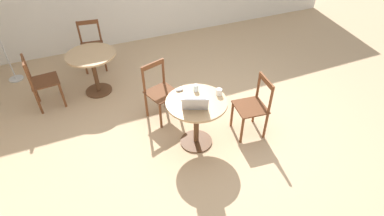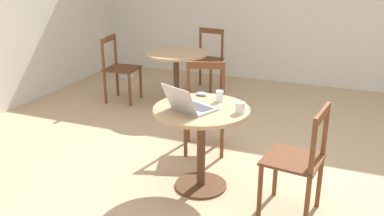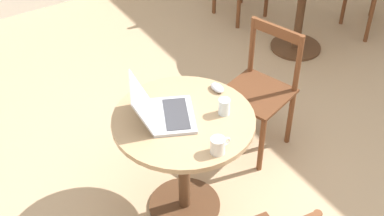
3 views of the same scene
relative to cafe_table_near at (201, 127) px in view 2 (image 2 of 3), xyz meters
name	(u,v)px [view 2 (image 2 of 3)]	position (x,y,z in m)	size (l,w,h in m)	color
ground_plane	(243,184)	(0.17, -0.32, -0.54)	(16.00, 16.00, 0.00)	tan
cafe_table_near	(201,127)	(0.00, 0.00, 0.00)	(0.77, 0.77, 0.70)	#51331E
cafe_table_mid	(176,65)	(1.76, 1.01, 0.00)	(0.77, 0.77, 0.70)	#51331E
chair_near_front	(298,161)	(-0.10, -0.79, -0.11)	(0.45, 0.45, 0.86)	brown
chair_near_right	(205,107)	(0.73, 0.24, -0.11)	(0.50, 0.50, 0.86)	brown
chair_mid_right	(207,60)	(2.59, 0.91, -0.11)	(0.44, 0.44, 0.86)	brown
chair_mid_back	(119,69)	(1.69, 1.79, -0.11)	(0.43, 0.43, 0.86)	brown
laptop	(190,105)	(-0.09, 0.06, 0.21)	(0.42, 0.42, 0.23)	#B7B7BC
mouse	(202,94)	(0.29, 0.11, 0.18)	(0.06, 0.10, 0.03)	#B7B7BC
mug	(240,107)	(0.01, -0.31, 0.21)	(0.11, 0.07, 0.09)	silver
drinking_glass	(220,96)	(0.20, -0.08, 0.21)	(0.06, 0.06, 0.09)	silver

